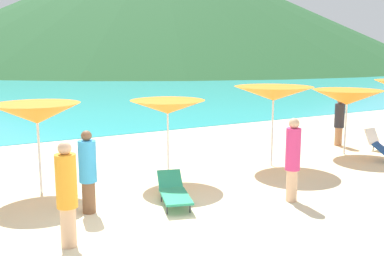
# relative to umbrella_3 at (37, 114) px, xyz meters

# --- Properties ---
(ground_plane) EXTENTS (50.00, 100.00, 0.30)m
(ground_plane) POSITION_rel_umbrella_3_xyz_m (1.63, 6.57, -2.08)
(ground_plane) COLOR beige
(headland_hill) EXTENTS (128.85, 128.85, 29.84)m
(headland_hill) POSITION_rel_umbrella_3_xyz_m (47.78, 94.21, 12.98)
(headland_hill) COLOR #235128
(headland_hill) RESTS_ON ground_plane
(umbrella_3) EXTENTS (2.06, 2.06, 2.18)m
(umbrella_3) POSITION_rel_umbrella_3_xyz_m (0.00, 0.00, 0.00)
(umbrella_3) COLOR silver
(umbrella_3) RESTS_ON ground_plane
(umbrella_4) EXTENTS (2.02, 2.02, 2.13)m
(umbrella_4) POSITION_rel_umbrella_3_xyz_m (3.16, -0.51, 0.02)
(umbrella_4) COLOR silver
(umbrella_4) RESTS_ON ground_plane
(umbrella_5) EXTENTS (2.32, 2.32, 2.37)m
(umbrella_5) POSITION_rel_umbrella_3_xyz_m (6.53, -0.67, 0.23)
(umbrella_5) COLOR silver
(umbrella_5) RESTS_ON ground_plane
(umbrella_6) EXTENTS (2.44, 2.44, 2.14)m
(umbrella_6) POSITION_rel_umbrella_3_xyz_m (9.60, -0.69, -0.04)
(umbrella_6) COLOR silver
(umbrella_6) RESTS_ON ground_plane
(lounge_chair_3) EXTENTS (0.60, 1.48, 0.73)m
(lounge_chair_3) POSITION_rel_umbrella_3_xyz_m (11.07, -1.10, -1.65)
(lounge_chair_3) COLOR white
(lounge_chair_3) RESTS_ON ground_plane
(lounge_chair_5) EXTENTS (1.02, 1.67, 0.60)m
(lounge_chair_5) POSITION_rel_umbrella_3_xyz_m (2.42, -2.27, -1.64)
(lounge_chair_5) COLOR #268C66
(lounge_chair_5) RESTS_ON ground_plane
(beachgoer_0) EXTENTS (0.35, 0.35, 1.74)m
(beachgoer_0) POSITION_rel_umbrella_3_xyz_m (10.52, 0.40, -1.02)
(beachgoer_0) COLOR #A3704C
(beachgoer_0) RESTS_ON ground_plane
(beachgoer_1) EXTENTS (0.37, 0.37, 1.77)m
(beachgoer_1) POSITION_rel_umbrella_3_xyz_m (0.62, -1.86, -1.01)
(beachgoer_1) COLOR brown
(beachgoer_1) RESTS_ON ground_plane
(beachgoer_2) EXTENTS (0.36, 0.36, 1.88)m
(beachgoer_2) POSITION_rel_umbrella_3_xyz_m (-0.17, -3.31, -0.94)
(beachgoer_2) COLOR #DBAA84
(beachgoer_2) RESTS_ON ground_plane
(beachgoer_3) EXTENTS (0.33, 0.33, 1.92)m
(beachgoer_3) POSITION_rel_umbrella_3_xyz_m (4.85, -3.41, -0.91)
(beachgoer_3) COLOR #DBAA84
(beachgoer_3) RESTS_ON ground_plane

